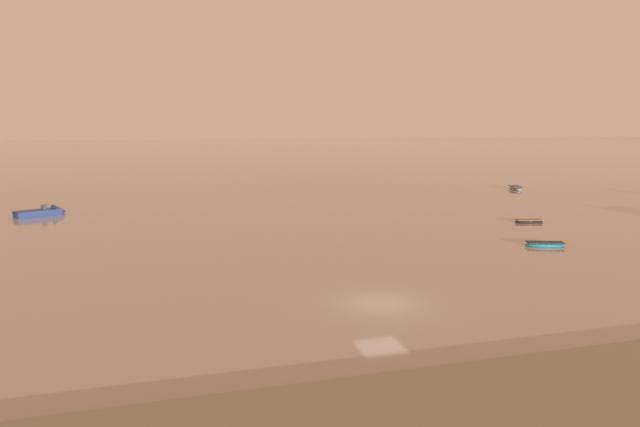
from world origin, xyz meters
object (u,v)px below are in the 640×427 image
(rowboat_moored_1, at_px, (516,188))
(rowboat_moored_2, at_px, (545,245))
(rowboat_moored_3, at_px, (529,222))
(motorboat_moored_2, at_px, (45,213))

(rowboat_moored_1, bearing_deg, rowboat_moored_2, 169.31)
(rowboat_moored_2, distance_m, rowboat_moored_3, 11.59)
(rowboat_moored_1, distance_m, rowboat_moored_2, 42.99)
(rowboat_moored_1, height_order, motorboat_moored_2, motorboat_moored_2)
(rowboat_moored_2, distance_m, motorboat_moored_2, 50.67)
(motorboat_moored_2, distance_m, rowboat_moored_3, 51.11)
(rowboat_moored_1, xyz_separation_m, rowboat_moored_2, (-22.74, -36.47, -0.05))
(rowboat_moored_2, relative_size, motorboat_moored_2, 0.60)
(rowboat_moored_1, relative_size, motorboat_moored_2, 0.83)
(rowboat_moored_2, xyz_separation_m, motorboat_moored_2, (-41.77, 28.68, 0.11))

